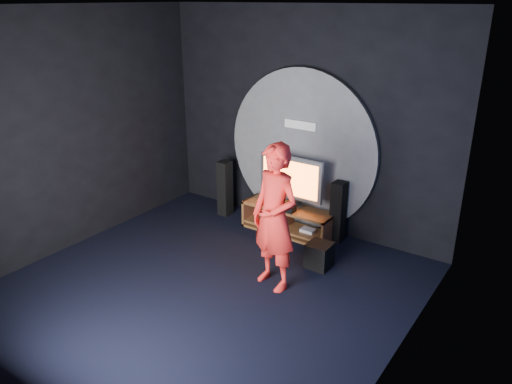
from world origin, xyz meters
TOP-DOWN VIEW (x-y plane):
  - floor at (0.00, 0.00)m, footprint 5.00×5.00m
  - back_wall at (0.00, 2.50)m, footprint 5.00×0.04m
  - left_wall at (-2.50, 0.00)m, footprint 0.04×5.00m
  - right_wall at (2.50, 0.00)m, footprint 0.04×5.00m
  - ceiling at (0.00, 0.00)m, footprint 5.00×5.00m
  - wall_disc_panel at (0.00, 2.44)m, footprint 2.60×0.11m
  - media_console at (0.02, 2.05)m, footprint 1.51×0.45m
  - tv at (0.01, 2.12)m, footprint 1.10×0.22m
  - center_speaker at (0.01, 1.91)m, footprint 0.40×0.15m
  - remote at (-0.30, 1.93)m, footprint 0.18×0.05m
  - tower_speaker_left at (-1.27, 2.07)m, footprint 0.19×0.22m
  - tower_speaker_right at (0.79, 2.25)m, footprint 0.19×0.22m
  - subwoofer at (0.95, 1.37)m, footprint 0.33×0.33m
  - player at (0.67, 0.61)m, footprint 0.80×0.62m

SIDE VIEW (x-z plane):
  - floor at x=0.00m, z-range 0.00..0.00m
  - subwoofer at x=0.95m, z-range 0.00..0.36m
  - media_console at x=0.02m, z-range -0.03..0.42m
  - remote at x=-0.30m, z-range 0.45..0.47m
  - tower_speaker_left at x=-1.27m, z-range 0.00..0.97m
  - tower_speaker_right at x=0.79m, z-range 0.00..0.97m
  - center_speaker at x=0.01m, z-range 0.45..0.60m
  - tv at x=0.01m, z-range 0.49..1.31m
  - player at x=0.67m, z-range 0.00..1.95m
  - wall_disc_panel at x=0.00m, z-range 0.00..2.60m
  - back_wall at x=0.00m, z-range 0.00..3.50m
  - left_wall at x=-2.50m, z-range 0.00..3.50m
  - right_wall at x=2.50m, z-range 0.00..3.50m
  - ceiling at x=0.00m, z-range 3.50..3.51m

